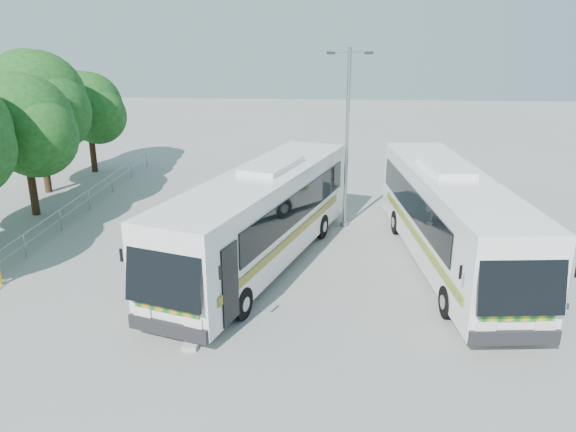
# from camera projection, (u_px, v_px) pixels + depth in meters

# --- Properties ---
(ground) EXTENTS (100.00, 100.00, 0.00)m
(ground) POSITION_uv_depth(u_px,v_px,m) (288.00, 265.00, 20.68)
(ground) COLOR gray
(ground) RESTS_ON ground
(kerb_divider) EXTENTS (0.40, 16.00, 0.15)m
(kerb_divider) POSITION_uv_depth(u_px,v_px,m) (235.00, 242.00, 22.70)
(kerb_divider) COLOR #B2B2AD
(kerb_divider) RESTS_ON ground
(railing) EXTENTS (0.06, 22.00, 1.00)m
(railing) POSITION_uv_depth(u_px,v_px,m) (70.00, 208.00, 24.88)
(railing) COLOR gray
(railing) RESTS_ON ground
(tree_far_c) EXTENTS (4.97, 4.69, 6.49)m
(tree_far_c) POSITION_uv_depth(u_px,v_px,m) (25.00, 124.00, 24.93)
(tree_far_c) COLOR #382314
(tree_far_c) RESTS_ON ground
(tree_far_d) EXTENTS (5.62, 5.30, 7.33)m
(tree_far_d) POSITION_uv_depth(u_px,v_px,m) (38.00, 100.00, 28.32)
(tree_far_d) COLOR #382314
(tree_far_d) RESTS_ON ground
(tree_far_e) EXTENTS (4.54, 4.28, 5.92)m
(tree_far_e) POSITION_uv_depth(u_px,v_px,m) (89.00, 107.00, 32.83)
(tree_far_e) COLOR #382314
(tree_far_e) RESTS_ON ground
(coach_main) EXTENTS (6.18, 12.52, 3.44)m
(coach_main) POSITION_uv_depth(u_px,v_px,m) (261.00, 216.00, 20.17)
(coach_main) COLOR silver
(coach_main) RESTS_ON ground
(coach_adjacent) EXTENTS (3.63, 12.38, 3.39)m
(coach_adjacent) POSITION_uv_depth(u_px,v_px,m) (450.00, 218.00, 20.10)
(coach_adjacent) COLOR white
(coach_adjacent) RESTS_ON ground
(lamppost) EXTENTS (1.86, 0.33, 7.59)m
(lamppost) POSITION_uv_depth(u_px,v_px,m) (347.00, 131.00, 23.48)
(lamppost) COLOR gray
(lamppost) RESTS_ON ground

